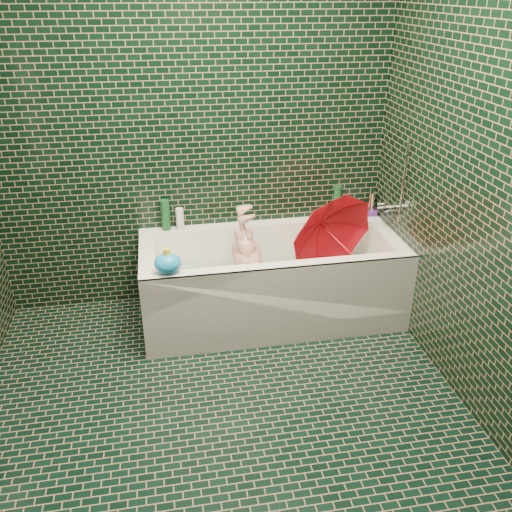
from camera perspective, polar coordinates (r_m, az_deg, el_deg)
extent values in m
plane|color=black|center=(2.94, -3.18, -17.66)|extent=(2.80, 2.80, 0.00)
plane|color=black|center=(3.59, -6.74, 13.64)|extent=(2.80, 0.00, 2.80)
plane|color=black|center=(1.08, 5.65, -21.42)|extent=(2.80, 0.00, 2.80)
plane|color=black|center=(2.71, 24.71, 7.03)|extent=(0.00, 2.80, 2.80)
cube|color=white|center=(3.75, 1.56, -5.10)|extent=(1.70, 0.75, 0.15)
cube|color=white|center=(3.89, 0.62, 0.83)|extent=(1.70, 0.10, 0.40)
cube|color=white|center=(3.34, 2.76, -3.98)|extent=(1.70, 0.10, 0.40)
cube|color=white|center=(3.84, 13.36, -0.33)|extent=(0.10, 0.55, 0.40)
cube|color=white|center=(3.55, -11.14, -2.47)|extent=(0.10, 0.55, 0.40)
cube|color=white|center=(3.34, 2.89, -5.43)|extent=(1.70, 0.02, 0.55)
cube|color=#4DD32A|center=(3.71, 1.57, -4.04)|extent=(1.35, 0.47, 0.01)
cube|color=silver|center=(3.64, 1.60, -2.09)|extent=(1.48, 0.53, 0.00)
cylinder|color=silver|center=(3.70, 14.41, 4.95)|extent=(0.14, 0.05, 0.05)
cylinder|color=silver|center=(3.72, 12.91, 5.23)|extent=(0.05, 0.04, 0.04)
cylinder|color=silver|center=(3.54, 15.30, 7.64)|extent=(0.01, 0.01, 0.55)
imported|color=tan|center=(3.59, -0.35, -2.25)|extent=(1.01, 0.49, 0.33)
imported|color=red|center=(3.57, 8.92, 1.28)|extent=(0.86, 0.86, 0.80)
imported|color=white|center=(4.04, 11.72, 4.37)|extent=(0.10, 0.10, 0.23)
imported|color=#491D6D|center=(4.00, 12.10, 4.07)|extent=(0.09, 0.09, 0.17)
imported|color=#144822|center=(3.98, 11.16, 4.04)|extent=(0.15, 0.15, 0.18)
cylinder|color=#144822|center=(3.91, 8.53, 5.67)|extent=(0.06, 0.06, 0.23)
cylinder|color=silver|center=(4.00, 12.04, 5.35)|extent=(0.05, 0.05, 0.17)
cylinder|color=#144822|center=(3.71, -9.50, 4.28)|extent=(0.07, 0.07, 0.21)
cylinder|color=white|center=(3.71, -8.01, 3.86)|extent=(0.05, 0.05, 0.15)
ellipsoid|color=yellow|center=(3.91, 7.97, 4.48)|extent=(0.12, 0.11, 0.07)
sphere|color=yellow|center=(3.92, 8.45, 5.17)|extent=(0.05, 0.05, 0.05)
cone|color=orange|center=(3.93, 8.74, 5.19)|extent=(0.03, 0.03, 0.02)
ellipsoid|color=#1782CF|center=(3.15, -9.27, -0.77)|extent=(0.19, 0.17, 0.12)
cylinder|color=yellow|center=(3.12, -9.37, 0.40)|extent=(0.04, 0.04, 0.04)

